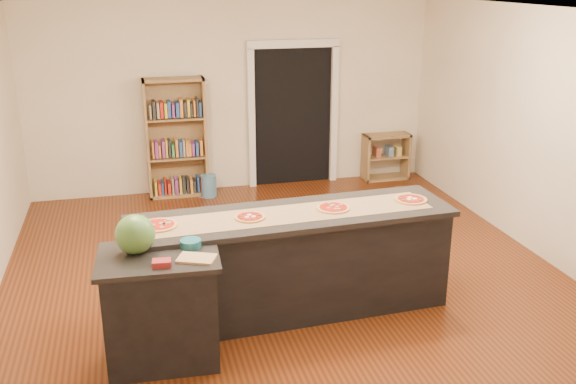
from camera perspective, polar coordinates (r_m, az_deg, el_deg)
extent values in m
cube|color=#F0E4C9|center=(6.29, 0.45, 2.87)|extent=(6.00, 7.00, 2.80)
cube|color=#5B290F|center=(6.81, 0.42, -8.49)|extent=(6.00, 7.00, 0.01)
cube|color=white|center=(6.06, 0.48, 15.68)|extent=(6.00, 7.00, 0.01)
cube|color=black|center=(9.87, 0.41, 6.71)|extent=(1.20, 0.02, 2.10)
cube|color=silver|center=(9.69, -3.27, 6.45)|extent=(0.10, 0.08, 2.10)
cube|color=silver|center=(10.01, 4.10, 6.84)|extent=(0.10, 0.08, 2.10)
cube|color=silver|center=(9.65, 0.49, 13.05)|extent=(1.40, 0.08, 0.12)
cube|color=black|center=(6.20, 0.34, -6.50)|extent=(2.98, 0.75, 0.96)
cube|color=black|center=(6.00, 0.35, -2.13)|extent=(3.07, 0.83, 0.05)
cube|color=black|center=(5.55, -11.16, -10.29)|extent=(0.90, 0.63, 0.93)
cube|color=black|center=(5.34, -11.49, -5.73)|extent=(0.98, 0.72, 0.04)
cube|color=olive|center=(9.45, -9.91, 4.74)|extent=(0.87, 0.31, 1.74)
cube|color=olive|center=(10.33, 8.69, 3.13)|extent=(0.73, 0.31, 0.73)
cylinder|color=teal|center=(9.51, -7.06, 0.56)|extent=(0.23, 0.23, 0.33)
cube|color=olive|center=(5.97, 0.40, -1.94)|extent=(2.68, 0.60, 0.00)
sphere|color=#144214|center=(5.35, -13.43, -3.67)|extent=(0.32, 0.32, 0.32)
cube|color=tan|center=(5.19, -8.13, -5.86)|extent=(0.35, 0.30, 0.02)
cube|color=maroon|center=(5.12, -11.17, -6.23)|extent=(0.15, 0.12, 0.05)
cylinder|color=#195966|center=(5.41, -8.64, -4.55)|extent=(0.18, 0.18, 0.07)
cylinder|color=tan|center=(5.79, -11.41, -2.91)|extent=(0.35, 0.35, 0.02)
cylinder|color=#A5190C|center=(5.79, -11.41, -2.83)|extent=(0.28, 0.28, 0.00)
cylinder|color=tan|center=(5.87, -3.42, -2.25)|extent=(0.29, 0.29, 0.02)
cylinder|color=#A5190C|center=(5.86, -3.42, -2.17)|extent=(0.24, 0.24, 0.00)
cylinder|color=tan|center=(6.10, 4.04, -1.42)|extent=(0.31, 0.31, 0.02)
cylinder|color=#A5190C|center=(6.10, 4.05, -1.34)|extent=(0.26, 0.26, 0.00)
cylinder|color=tan|center=(6.43, 10.86, -0.65)|extent=(0.32, 0.32, 0.02)
cylinder|color=#A5190C|center=(6.42, 10.87, -0.58)|extent=(0.27, 0.27, 0.00)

